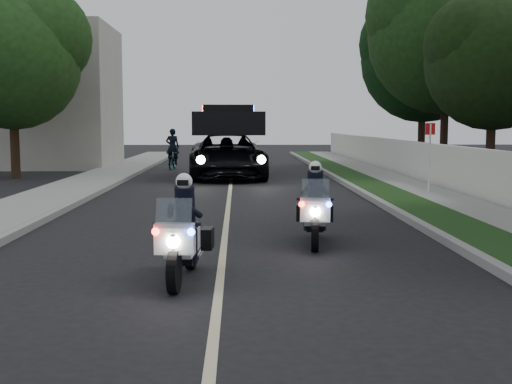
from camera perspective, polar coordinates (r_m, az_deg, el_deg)
ground at (r=7.78m, az=-3.47°, el=-10.57°), size 120.00×120.00×0.00m
curb_right at (r=18.00m, az=10.75°, el=-0.94°), size 0.20×60.00×0.15m
grass_verge at (r=18.16m, az=12.91°, el=-0.91°), size 1.20×60.00×0.16m
sidewalk_right at (r=18.53m, az=16.81°, el=-0.88°), size 1.40×60.00×0.16m
property_wall at (r=18.80m, az=19.76°, el=1.17°), size 0.22×60.00×1.50m
curb_left at (r=18.11m, az=-15.50°, el=-1.01°), size 0.20×60.00×0.15m
sidewalk_left at (r=18.41m, az=-18.83°, el=-0.99°), size 2.00×60.00×0.16m
building_far at (r=35.01m, az=-18.81°, el=7.78°), size 8.00×6.00×7.00m
lane_marking at (r=17.59m, az=-2.42°, el=-1.23°), size 0.12×50.00×0.01m
police_moto_left at (r=9.48m, az=-6.28°, el=-7.56°), size 0.76×1.83×1.52m
police_moto_right at (r=12.23m, az=5.10°, el=-4.46°), size 0.83×1.86×1.53m
police_suv at (r=26.59m, az=-2.50°, el=1.21°), size 3.29×6.55×3.12m
bicycle at (r=31.90m, az=-7.21°, el=1.97°), size 0.67×1.62×0.83m
cyclist at (r=31.90m, az=-7.21°, el=1.97°), size 0.63×0.43×1.75m
sign_post at (r=20.48m, az=14.70°, el=-0.41°), size 0.47×0.47×2.29m
tree_right_c at (r=27.77m, az=19.53°, el=1.08°), size 6.61×6.61×8.89m
tree_right_d at (r=31.85m, az=15.87°, el=1.78°), size 9.42×9.42×12.01m
tree_right_e at (r=34.41m, az=14.06°, el=2.13°), size 7.25×7.25×10.38m
tree_left_near at (r=28.16m, az=-20.05°, el=1.12°), size 5.49×5.49×9.01m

